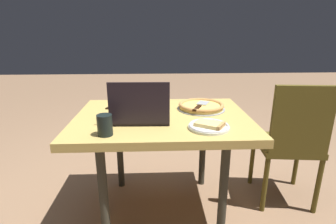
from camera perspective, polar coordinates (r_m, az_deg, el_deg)
name	(u,v)px	position (r m, az deg, el deg)	size (l,w,h in m)	color
ground_plane	(163,210)	(2.01, -1.14, -20.48)	(12.00, 12.00, 0.00)	#8F6C4F
dining_table	(162,126)	(1.69, -1.27, -3.11)	(1.10, 0.82, 0.71)	tan
laptop	(141,113)	(1.55, -5.98, -0.27)	(0.35, 0.24, 0.25)	black
pizza_plate	(209,126)	(1.47, 8.91, -3.01)	(0.23, 0.23, 0.04)	silver
pizza_tray	(201,106)	(1.81, 7.19, 1.27)	(0.32, 0.32, 0.04)	#98A0AD
table_knife	(113,106)	(1.91, -11.79, 1.34)	(0.10, 0.20, 0.01)	silver
drink_cup	(105,125)	(1.39, -13.53, -2.72)	(0.08, 0.08, 0.11)	black
chair_near	(292,139)	(2.02, 25.22, -5.34)	(0.43, 0.43, 0.91)	#504518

